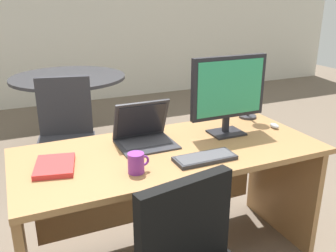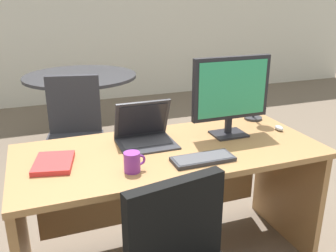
{
  "view_description": "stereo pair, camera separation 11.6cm",
  "coord_description": "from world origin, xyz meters",
  "px_view_note": "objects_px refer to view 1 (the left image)",
  "views": [
    {
      "loc": [
        -0.77,
        -1.69,
        1.54
      ],
      "look_at": [
        0.0,
        0.04,
        0.87
      ],
      "focal_mm": 39.16,
      "sensor_mm": 36.0,
      "label": 1
    },
    {
      "loc": [
        -0.66,
        -1.74,
        1.54
      ],
      "look_at": [
        0.0,
        0.04,
        0.87
      ],
      "focal_mm": 39.16,
      "sensor_mm": 36.0,
      "label": 2
    }
  ],
  "objects_px": {
    "desk_lamp": "(253,77)",
    "coffee_mug": "(136,163)",
    "meeting_table": "(70,94)",
    "meeting_chair_near": "(67,147)",
    "keyboard": "(205,158)",
    "book": "(55,166)",
    "monitor": "(229,90)",
    "desk": "(167,181)",
    "laptop": "(143,130)",
    "mouse": "(274,126)"
  },
  "relations": [
    {
      "from": "desk",
      "to": "laptop",
      "type": "relative_size",
      "value": 5.3
    },
    {
      "from": "monitor",
      "to": "desk_lamp",
      "type": "relative_size",
      "value": 1.2
    },
    {
      "from": "mouse",
      "to": "meeting_table",
      "type": "height_order",
      "value": "same"
    },
    {
      "from": "monitor",
      "to": "laptop",
      "type": "height_order",
      "value": "monitor"
    },
    {
      "from": "mouse",
      "to": "coffee_mug",
      "type": "distance_m",
      "value": 1.03
    },
    {
      "from": "monitor",
      "to": "meeting_chair_near",
      "type": "bearing_deg",
      "value": 125.88
    },
    {
      "from": "book",
      "to": "monitor",
      "type": "bearing_deg",
      "value": 3.76
    },
    {
      "from": "keyboard",
      "to": "meeting_chair_near",
      "type": "distance_m",
      "value": 1.53
    },
    {
      "from": "book",
      "to": "meeting_table",
      "type": "relative_size",
      "value": 0.24
    },
    {
      "from": "desk_lamp",
      "to": "meeting_table",
      "type": "distance_m",
      "value": 2.07
    },
    {
      "from": "laptop",
      "to": "coffee_mug",
      "type": "xyz_separation_m",
      "value": [
        -0.16,
        -0.34,
        -0.02
      ]
    },
    {
      "from": "desk",
      "to": "keyboard",
      "type": "xyz_separation_m",
      "value": [
        0.1,
        -0.26,
        0.24
      ]
    },
    {
      "from": "desk",
      "to": "book",
      "type": "relative_size",
      "value": 6.1
    },
    {
      "from": "book",
      "to": "coffee_mug",
      "type": "relative_size",
      "value": 2.59
    },
    {
      "from": "meeting_table",
      "to": "coffee_mug",
      "type": "bearing_deg",
      "value": -91.45
    },
    {
      "from": "mouse",
      "to": "desk_lamp",
      "type": "distance_m",
      "value": 0.36
    },
    {
      "from": "desk",
      "to": "meeting_chair_near",
      "type": "xyz_separation_m",
      "value": [
        -0.4,
        1.13,
        -0.15
      ]
    },
    {
      "from": "meeting_table",
      "to": "meeting_chair_near",
      "type": "relative_size",
      "value": 1.24
    },
    {
      "from": "laptop",
      "to": "meeting_table",
      "type": "height_order",
      "value": "laptop"
    },
    {
      "from": "desk_lamp",
      "to": "coffee_mug",
      "type": "distance_m",
      "value": 1.11
    },
    {
      "from": "laptop",
      "to": "book",
      "type": "xyz_separation_m",
      "value": [
        -0.51,
        -0.14,
        -0.06
      ]
    },
    {
      "from": "monitor",
      "to": "keyboard",
      "type": "distance_m",
      "value": 0.49
    },
    {
      "from": "desk",
      "to": "meeting_chair_near",
      "type": "height_order",
      "value": "meeting_chair_near"
    },
    {
      "from": "mouse",
      "to": "monitor",
      "type": "bearing_deg",
      "value": 173.24
    },
    {
      "from": "mouse",
      "to": "meeting_table",
      "type": "xyz_separation_m",
      "value": [
        -0.95,
        2.02,
        -0.17
      ]
    },
    {
      "from": "laptop",
      "to": "coffee_mug",
      "type": "distance_m",
      "value": 0.38
    },
    {
      "from": "monitor",
      "to": "meeting_table",
      "type": "bearing_deg",
      "value": 107.31
    },
    {
      "from": "meeting_chair_near",
      "to": "monitor",
      "type": "bearing_deg",
      "value": -54.12
    },
    {
      "from": "monitor",
      "to": "book",
      "type": "height_order",
      "value": "monitor"
    },
    {
      "from": "coffee_mug",
      "to": "meeting_table",
      "type": "distance_m",
      "value": 2.26
    },
    {
      "from": "keyboard",
      "to": "desk_lamp",
      "type": "xyz_separation_m",
      "value": [
        0.61,
        0.46,
        0.28
      ]
    },
    {
      "from": "monitor",
      "to": "desk_lamp",
      "type": "xyz_separation_m",
      "value": [
        0.31,
        0.18,
        0.02
      ]
    },
    {
      "from": "monitor",
      "to": "meeting_table",
      "type": "height_order",
      "value": "monitor"
    },
    {
      "from": "desk_lamp",
      "to": "monitor",
      "type": "bearing_deg",
      "value": -149.01
    },
    {
      "from": "monitor",
      "to": "laptop",
      "type": "bearing_deg",
      "value": 171.71
    },
    {
      "from": "meeting_chair_near",
      "to": "meeting_table",
      "type": "bearing_deg",
      "value": 77.7
    },
    {
      "from": "keyboard",
      "to": "meeting_table",
      "type": "xyz_separation_m",
      "value": [
        -0.31,
        2.26,
        -0.17
      ]
    },
    {
      "from": "mouse",
      "to": "laptop",
      "type": "bearing_deg",
      "value": 172.31
    },
    {
      "from": "keyboard",
      "to": "meeting_table",
      "type": "relative_size",
      "value": 0.28
    },
    {
      "from": "keyboard",
      "to": "mouse",
      "type": "xyz_separation_m",
      "value": [
        0.64,
        0.24,
        0.0
      ]
    },
    {
      "from": "desk",
      "to": "meeting_table",
      "type": "relative_size",
      "value": 1.47
    },
    {
      "from": "desk_lamp",
      "to": "book",
      "type": "height_order",
      "value": "desk_lamp"
    },
    {
      "from": "mouse",
      "to": "book",
      "type": "xyz_separation_m",
      "value": [
        -1.36,
        -0.03,
        -0.0
      ]
    },
    {
      "from": "desk_lamp",
      "to": "meeting_table",
      "type": "bearing_deg",
      "value": 117.23
    },
    {
      "from": "book",
      "to": "desk",
      "type": "bearing_deg",
      "value": 4.37
    },
    {
      "from": "desk_lamp",
      "to": "coffee_mug",
      "type": "relative_size",
      "value": 3.76
    },
    {
      "from": "laptop",
      "to": "book",
      "type": "bearing_deg",
      "value": -164.55
    },
    {
      "from": "keyboard",
      "to": "book",
      "type": "bearing_deg",
      "value": 163.56
    },
    {
      "from": "monitor",
      "to": "meeting_chair_near",
      "type": "height_order",
      "value": "monitor"
    },
    {
      "from": "meeting_table",
      "to": "meeting_chair_near",
      "type": "bearing_deg",
      "value": -102.3
    }
  ]
}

